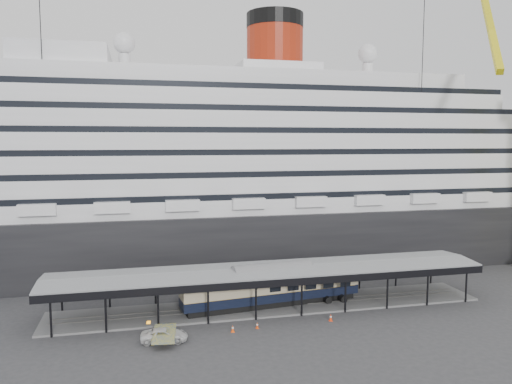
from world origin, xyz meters
TOP-DOWN VIEW (x-y plane):
  - ground at (0.00, 0.00)m, footprint 200.00×200.00m
  - cruise_ship at (0.05, 32.00)m, footprint 130.00×30.00m
  - platform_canopy at (0.00, 5.00)m, footprint 56.00×9.18m
  - port_truck at (-13.99, -3.19)m, footprint 5.23×2.84m
  - pullman_carriage at (0.24, 5.00)m, footprint 24.00×5.87m
  - traffic_cone_left at (-6.34, -2.26)m, footprint 0.47×0.47m
  - traffic_cone_mid at (-3.40, -1.84)m, footprint 0.39×0.39m
  - traffic_cone_right at (5.74, -1.55)m, footprint 0.47×0.47m

SIDE VIEW (x-z plane):
  - ground at x=0.00m, z-range 0.00..0.00m
  - traffic_cone_mid at x=-3.40m, z-range 0.00..0.73m
  - traffic_cone_left at x=-6.34m, z-range 0.00..0.81m
  - traffic_cone_right at x=5.74m, z-range 0.00..0.85m
  - port_truck at x=-13.99m, z-range 0.00..1.39m
  - platform_canopy at x=0.00m, z-range -0.29..5.01m
  - pullman_carriage at x=0.24m, z-range -8.87..14.51m
  - cruise_ship at x=0.05m, z-range -3.60..40.30m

